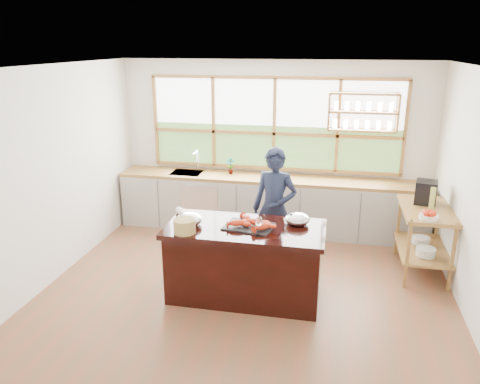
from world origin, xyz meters
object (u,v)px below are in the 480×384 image
(espresso_machine, at_px, (426,192))
(wicker_basket, at_px, (184,226))
(island, at_px, (245,261))
(cook, at_px, (274,209))

(espresso_machine, distance_m, wicker_basket, 3.26)
(island, distance_m, cook, 0.98)
(cook, bearing_deg, wicker_basket, -115.56)
(cook, relative_size, espresso_machine, 5.42)
(cook, xyz_separation_m, espresso_machine, (1.96, 0.44, 0.22))
(espresso_machine, bearing_deg, cook, -156.10)
(island, bearing_deg, cook, 75.34)
(espresso_machine, height_order, wicker_basket, espresso_machine)
(island, relative_size, cook, 1.12)
(island, relative_size, espresso_machine, 6.05)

